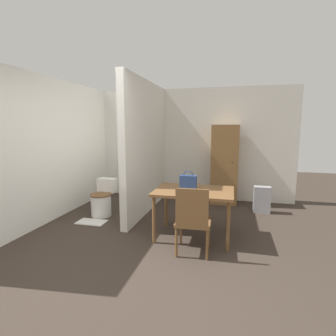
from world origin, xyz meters
TOP-DOWN VIEW (x-y plane):
  - ground_plane at (0.00, 0.00)m, footprint 16.00×16.00m
  - wall_back at (0.00, 3.57)m, footprint 4.91×0.12m
  - wall_left at (-2.02, 1.76)m, footprint 0.12×4.51m
  - partition_wall at (-0.51, 2.36)m, footprint 0.12×2.30m
  - dining_table at (0.58, 1.31)m, footprint 1.15×0.81m
  - wooden_chair at (0.65, 0.76)m, footprint 0.47×0.47m
  - toilet at (-1.23, 1.91)m, footprint 0.39×0.54m
  - handbag at (0.50, 1.26)m, footprint 0.24×0.11m
  - wooden_cabinet at (0.96, 3.27)m, footprint 0.56×0.47m
  - bath_mat at (-1.23, 1.48)m, footprint 0.50×0.30m
  - space_heater at (1.70, 2.77)m, footprint 0.31×0.17m

SIDE VIEW (x-z plane):
  - ground_plane at x=0.00m, z-range 0.00..0.00m
  - bath_mat at x=-1.23m, z-range 0.00..0.01m
  - space_heater at x=1.70m, z-range 0.00..0.51m
  - toilet at x=-1.23m, z-range -0.05..0.61m
  - wooden_chair at x=0.65m, z-range 0.03..0.94m
  - dining_table at x=0.58m, z-range 0.29..1.01m
  - handbag at x=0.50m, z-range 0.69..0.99m
  - wooden_cabinet at x=0.96m, z-range 0.00..1.69m
  - wall_back at x=0.00m, z-range 0.00..2.50m
  - wall_left at x=-2.02m, z-range 0.00..2.50m
  - partition_wall at x=-0.51m, z-range 0.00..2.50m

